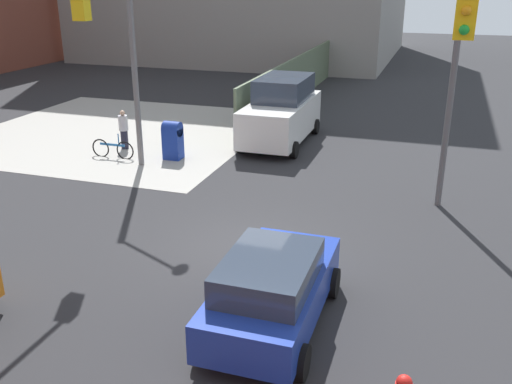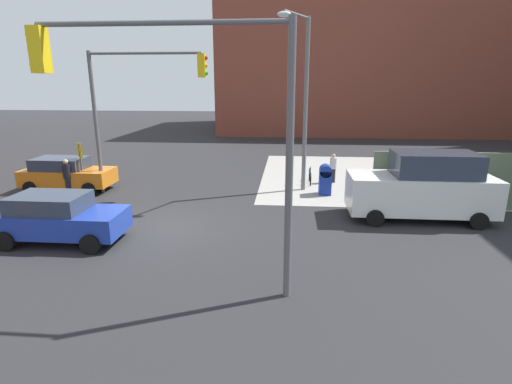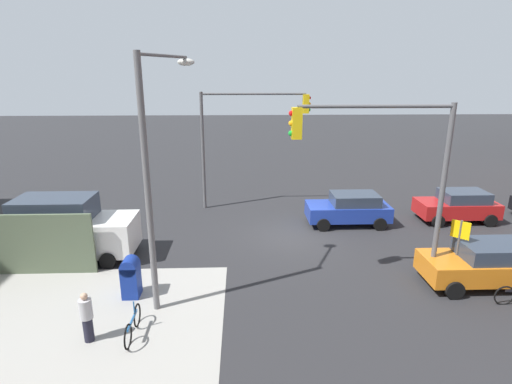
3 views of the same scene
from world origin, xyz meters
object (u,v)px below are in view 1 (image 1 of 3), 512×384
Objects in this scene: traffic_signal_nw_corner at (2,67)px; traffic_signal_se_corner at (457,56)px; van_white_delivery at (282,111)px; pedestrian_crossing at (124,129)px; mailbox_blue at (173,139)px; coupe_blue at (272,288)px; bicycle_leaning_on_fence at (113,149)px; street_lamp_corner at (138,31)px.

traffic_signal_nw_corner is 10.12m from traffic_signal_se_corner.
van_white_delivery is 3.51× the size of pedestrian_crossing.
traffic_signal_se_corner is 4.23× the size of pedestrian_crossing.
mailbox_blue is at bearing 136.99° from van_white_delivery.
traffic_signal_se_corner is at bearing -28.87° from coupe_blue.
van_white_delivery reaches higher than mailbox_blue.
traffic_signal_se_corner is at bearing -106.23° from bicycle_leaning_on_fence.
coupe_blue is 13.15m from van_white_delivery.
street_lamp_corner reaches higher than coupe_blue.
street_lamp_corner is (7.46, 0.97, 0.07)m from traffic_signal_nw_corner.
van_white_delivery is at bearing -12.62° from traffic_signal_nw_corner.
traffic_signal_nw_corner reaches higher than van_white_delivery.
mailbox_blue is at bearing 35.47° from coupe_blue.
bicycle_leaning_on_fence is at bearing 126.76° from van_white_delivery.
street_lamp_corner is 5.59× the size of mailbox_blue.
street_lamp_corner is (2.84, 9.97, 0.04)m from traffic_signal_se_corner.
coupe_blue is at bearing -165.00° from van_white_delivery.
van_white_delivery is at bearing -53.24° from bicycle_leaning_on_fence.
traffic_signal_se_corner is (4.62, -9.00, 0.03)m from traffic_signal_nw_corner.
street_lamp_corner is 4.70m from pedestrian_crossing.
traffic_signal_nw_corner reaches higher than mailbox_blue.
street_lamp_corner is 6.80m from van_white_delivery.
bicycle_leaning_on_fence is (-4.03, 5.40, -0.93)m from van_white_delivery.
traffic_signal_se_corner is at bearing -62.83° from traffic_signal_nw_corner.
traffic_signal_nw_corner is at bearing -161.42° from bicycle_leaning_on_fence.
traffic_signal_nw_corner is 7.21m from coupe_blue.
traffic_signal_se_corner is 0.81× the size of street_lamp_corner.
pedestrian_crossing is at bearing 47.67° from street_lamp_corner.
traffic_signal_nw_corner is at bearing 117.17° from traffic_signal_se_corner.
van_white_delivery is at bearing 15.00° from coupe_blue.
coupe_blue is 13.35m from pedestrian_crossing.
pedestrian_crossing is at bearing 42.38° from coupe_blue.
van_white_delivery reaches higher than pedestrian_crossing.
coupe_blue is at bearing 151.13° from traffic_signal_se_corner.
mailbox_blue is 0.93× the size of pedestrian_crossing.
bicycle_leaning_on_fence is at bearing 73.77° from traffic_signal_se_corner.
van_white_delivery is at bearing -43.01° from mailbox_blue.
van_white_delivery is (4.59, -3.67, -3.42)m from street_lamp_corner.
coupe_blue is at bearing -95.98° from traffic_signal_nw_corner.
street_lamp_corner is at bearing 74.07° from traffic_signal_se_corner.
mailbox_blue is (1.16, -0.47, -3.94)m from street_lamp_corner.
mailbox_blue is 11.37m from coupe_blue.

